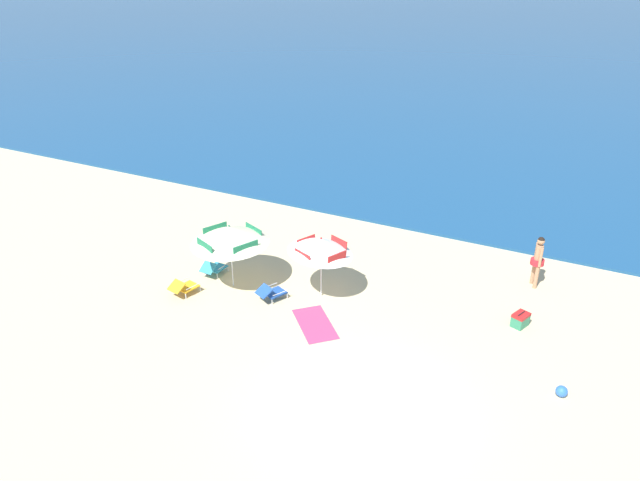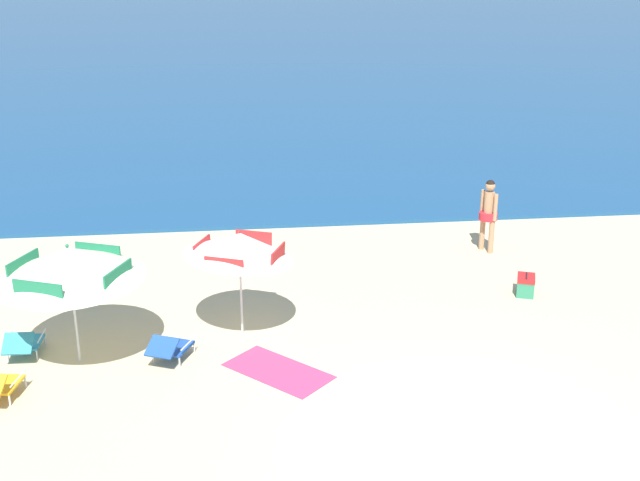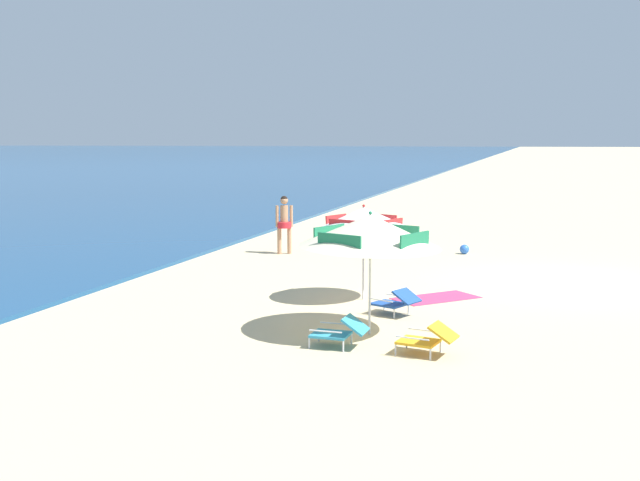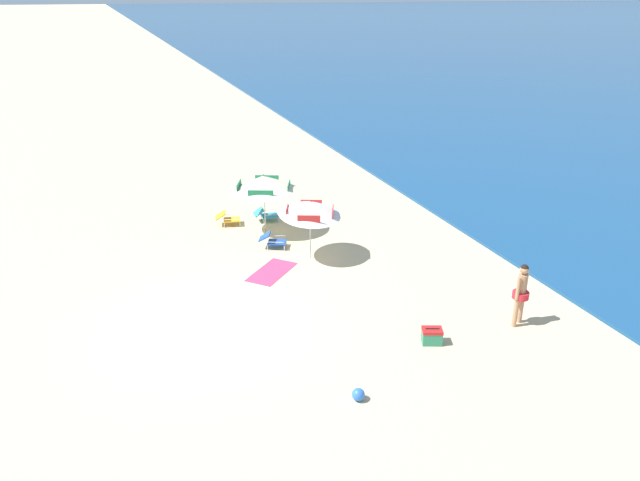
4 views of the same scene
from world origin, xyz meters
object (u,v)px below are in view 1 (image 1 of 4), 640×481
at_px(lounge_chair_under_umbrella, 271,292).
at_px(person_standing_near_shore, 538,258).
at_px(beach_umbrella_striped_second, 321,246).
at_px(beach_towel, 315,324).
at_px(beach_umbrella_striped_main, 230,235).
at_px(lounge_chair_beside_umbrella, 214,268).
at_px(lounge_chair_facing_sea, 184,287).
at_px(cooler_box, 520,320).
at_px(beach_ball, 562,391).

relative_size(lounge_chair_under_umbrella, person_standing_near_shore, 0.60).
xyz_separation_m(beach_umbrella_striped_second, beach_towel, (0.56, -1.47, -1.72)).
distance_m(beach_umbrella_striped_second, beach_towel, 2.33).
height_order(beach_umbrella_striped_main, lounge_chair_beside_umbrella, beach_umbrella_striped_main).
height_order(beach_umbrella_striped_main, beach_towel, beach_umbrella_striped_main).
bearing_deg(lounge_chair_under_umbrella, lounge_chair_facing_sea, -159.39).
bearing_deg(lounge_chair_facing_sea, beach_umbrella_striped_second, 26.17).
xyz_separation_m(lounge_chair_under_umbrella, beach_towel, (1.81, -0.56, -0.27)).
distance_m(person_standing_near_shore, cooler_box, 2.67).
relative_size(beach_ball, beach_towel, 0.16).
bearing_deg(lounge_chair_facing_sea, person_standing_near_shore, 30.11).
relative_size(lounge_chair_facing_sea, person_standing_near_shore, 0.57).
distance_m(cooler_box, beach_towel, 5.85).
relative_size(beach_umbrella_striped_second, beach_towel, 1.43).
bearing_deg(lounge_chair_under_umbrella, beach_umbrella_striped_main, 173.63).
relative_size(beach_umbrella_striped_second, lounge_chair_under_umbrella, 2.52).
relative_size(lounge_chair_beside_umbrella, person_standing_near_shore, 0.54).
bearing_deg(lounge_chair_facing_sea, cooler_box, 17.45).
distance_m(beach_umbrella_striped_main, lounge_chair_under_umbrella, 2.18).
distance_m(person_standing_near_shore, beach_towel, 7.39).
bearing_deg(cooler_box, beach_umbrella_striped_main, -167.64).
relative_size(beach_umbrella_striped_second, cooler_box, 4.39).
xyz_separation_m(cooler_box, beach_towel, (-5.23, -2.61, -0.20)).
xyz_separation_m(beach_umbrella_striped_main, lounge_chair_facing_sea, (-1.05, -1.15, -1.53)).
bearing_deg(lounge_chair_under_umbrella, cooler_box, 16.26).
xyz_separation_m(cooler_box, beach_ball, (1.40, -2.59, -0.06)).
distance_m(beach_umbrella_striped_main, beach_ball, 10.14).
distance_m(lounge_chair_under_umbrella, lounge_chair_beside_umbrella, 2.56).
bearing_deg(beach_umbrella_striped_main, beach_ball, -4.08).
height_order(lounge_chair_facing_sea, beach_ball, lounge_chair_facing_sea).
bearing_deg(beach_towel, person_standing_near_shore, 44.68).
relative_size(lounge_chair_beside_umbrella, beach_towel, 0.51).
distance_m(beach_umbrella_striped_second, beach_ball, 7.50).
bearing_deg(beach_ball, beach_towel, -179.86).
xyz_separation_m(beach_umbrella_striped_main, beach_ball, (9.98, -0.71, -1.66)).
bearing_deg(lounge_chair_under_umbrella, person_standing_near_shore, 33.24).
height_order(person_standing_near_shore, cooler_box, person_standing_near_shore).
distance_m(lounge_chair_under_umbrella, cooler_box, 7.33).
bearing_deg(beach_towel, beach_ball, 0.14).
bearing_deg(lounge_chair_beside_umbrella, lounge_chair_under_umbrella, -10.36).
xyz_separation_m(lounge_chair_under_umbrella, lounge_chair_facing_sea, (-2.59, -0.97, -0.00)).
bearing_deg(lounge_chair_under_umbrella, beach_umbrella_striped_second, 36.15).
bearing_deg(beach_ball, person_standing_near_shore, 105.48).
height_order(lounge_chair_under_umbrella, person_standing_near_shore, person_standing_near_shore).
distance_m(lounge_chair_under_umbrella, person_standing_near_shore, 8.42).
relative_size(beach_umbrella_striped_main, beach_umbrella_striped_second, 1.19).
xyz_separation_m(person_standing_near_shore, beach_towel, (-5.21, -5.15, -0.99)).
bearing_deg(lounge_chair_facing_sea, beach_ball, 2.26).
bearing_deg(beach_umbrella_striped_second, beach_umbrella_striped_main, -165.13).
bearing_deg(beach_ball, lounge_chair_beside_umbrella, 174.79).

